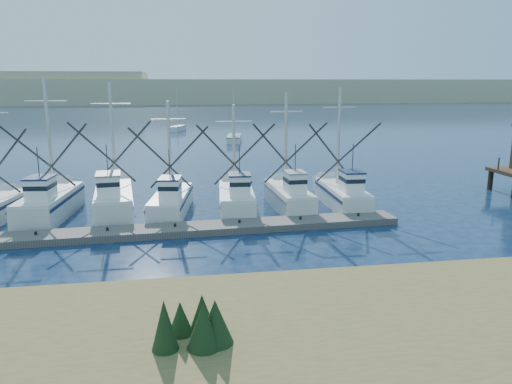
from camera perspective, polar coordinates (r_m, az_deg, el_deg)
ground at (r=26.45m, az=9.46°, el=-7.85°), size 500.00×500.00×0.00m
shore_bank at (r=15.81m, az=-7.66°, el=-19.39°), size 40.00×10.00×1.60m
floating_dock at (r=31.05m, az=-12.91°, el=-4.49°), size 32.66×3.77×0.43m
dune_ridge at (r=233.62m, az=-7.37°, el=11.40°), size 360.00×60.00×10.00m
trawler_fleet at (r=35.73m, az=-13.68°, el=-1.02°), size 31.50×8.94×9.36m
sailboat_near at (r=77.52m, az=-2.52°, el=6.10°), size 3.01×6.81×8.10m
sailboat_far at (r=95.26m, az=-8.95°, el=7.18°), size 3.23×4.93×8.10m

